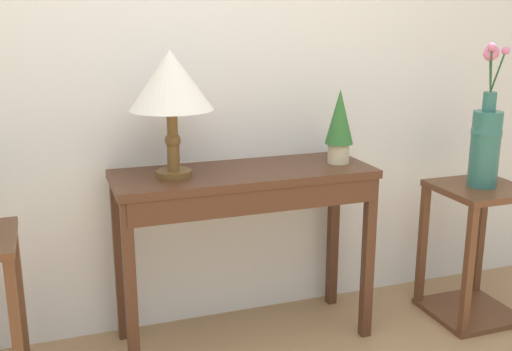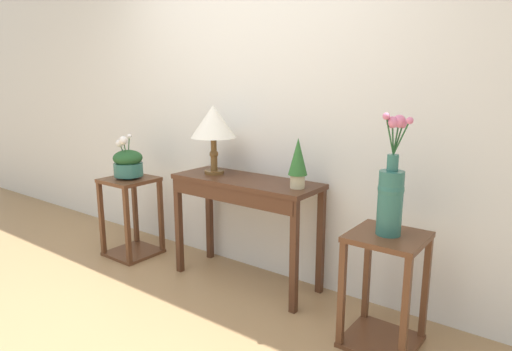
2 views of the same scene
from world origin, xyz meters
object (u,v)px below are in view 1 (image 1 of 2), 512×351
at_px(table_lamp, 171,84).
at_px(flower_vase_tall_right, 486,136).
at_px(pedestal_stand_right, 475,252).
at_px(console_table, 246,199).
at_px(potted_plant_on_console, 339,123).

distance_m(table_lamp, flower_vase_tall_right, 1.46).
bearing_deg(table_lamp, pedestal_stand_right, -6.73).
relative_size(console_table, pedestal_stand_right, 1.69).
relative_size(pedestal_stand_right, flower_vase_tall_right, 1.01).
bearing_deg(pedestal_stand_right, console_table, 172.63).
xyz_separation_m(console_table, flower_vase_tall_right, (1.12, -0.14, 0.23)).
bearing_deg(table_lamp, flower_vase_tall_right, -6.68).
bearing_deg(flower_vase_tall_right, pedestal_stand_right, -99.24).
bearing_deg(potted_plant_on_console, console_table, -178.89).
height_order(console_table, flower_vase_tall_right, flower_vase_tall_right).
distance_m(console_table, flower_vase_tall_right, 1.15).
xyz_separation_m(potted_plant_on_console, pedestal_stand_right, (0.67, -0.15, -0.64)).
bearing_deg(pedestal_stand_right, flower_vase_tall_right, 80.76).
distance_m(table_lamp, pedestal_stand_right, 1.66).
bearing_deg(flower_vase_tall_right, potted_plant_on_console, 167.32).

